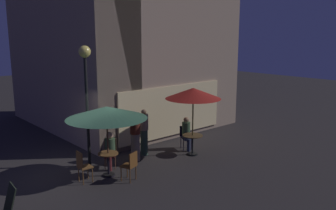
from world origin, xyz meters
The scene contains 16 objects.
ground_plane centered at (0.00, 0.00, 0.00)m, with size 60.00×60.00×0.00m, color #292525.
cafe_building centered at (3.87, 3.74, 4.66)m, with size 7.85×9.12×9.34m.
street_lamp_near_corner centered at (0.81, 0.39, 3.09)m, with size 0.39×0.39×4.05m.
menu_sandwich_board centered at (-2.69, -1.82, 0.50)m, with size 0.71×0.60×0.98m.
cafe_table_0 centered at (0.84, -0.77, 0.51)m, with size 0.65×0.65×0.75m.
cafe_table_1 centered at (4.25, -1.12, 0.56)m, with size 0.75×0.75×0.76m.
patio_umbrella_0 centered at (0.84, -0.77, 2.05)m, with size 2.50×2.50×2.24m.
patio_umbrella_1 centered at (4.25, -1.12, 2.30)m, with size 2.02×2.02×2.51m.
cafe_chair_0 centered at (-0.03, -0.72, 0.59)m, with size 0.40×0.40×0.99m.
cafe_chair_1 centered at (1.14, -1.57, 0.55)m, with size 0.52×0.52×0.91m.
cafe_chair_2 centered at (1.33, -0.12, 0.57)m, with size 0.59×0.59×0.95m.
cafe_chair_3 centered at (4.57, -0.41, 0.55)m, with size 0.52×0.52×0.89m.
patron_seated_0 centered at (1.24, -0.24, 0.70)m, with size 0.50×0.53×1.23m.
patron_seated_1 centered at (4.51, -0.53, 0.72)m, with size 0.44×0.52×1.28m.
patron_standing_2 centered at (2.90, 0.06, 0.87)m, with size 0.32×0.32×1.73m.
patron_standing_3 centered at (2.29, -0.24, 0.90)m, with size 0.36×0.36×1.79m.
Camera 1 is at (-4.75, -9.96, 4.41)m, focal length 37.95 mm.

